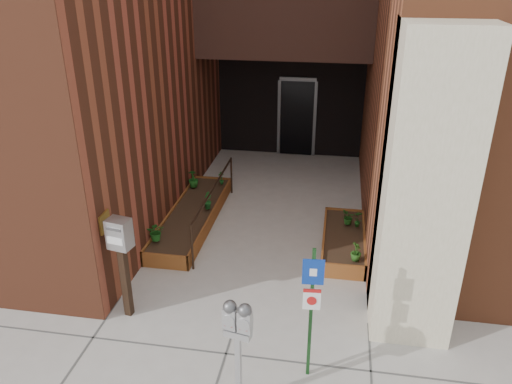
% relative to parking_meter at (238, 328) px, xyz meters
% --- Properties ---
extents(ground, '(80.00, 80.00, 0.00)m').
position_rel_parking_meter_xyz_m(ground, '(-0.36, 1.83, -1.20)').
color(ground, '#9E9991').
rests_on(ground, ground).
extents(planter_left, '(0.90, 3.60, 0.30)m').
position_rel_parking_meter_xyz_m(planter_left, '(-1.91, 4.53, -1.06)').
color(planter_left, brown).
rests_on(planter_left, ground).
extents(planter_right, '(0.80, 2.20, 0.30)m').
position_rel_parking_meter_xyz_m(planter_right, '(1.24, 4.03, -1.06)').
color(planter_right, brown).
rests_on(planter_right, ground).
extents(handrail, '(0.04, 3.34, 0.90)m').
position_rel_parking_meter_xyz_m(handrail, '(-1.41, 4.48, -0.45)').
color(handrail, black).
rests_on(handrail, ground).
extents(parking_meter, '(0.36, 0.19, 1.55)m').
position_rel_parking_meter_xyz_m(parking_meter, '(0.00, 0.00, 0.00)').
color(parking_meter, '#A8A8AA').
rests_on(parking_meter, ground).
extents(sign_post, '(0.27, 0.07, 1.94)m').
position_rel_parking_meter_xyz_m(sign_post, '(0.80, 0.64, -0.00)').
color(sign_post, '#153A17').
rests_on(sign_post, ground).
extents(payment_dropbox, '(0.37, 0.31, 1.67)m').
position_rel_parking_meter_xyz_m(payment_dropbox, '(-2.04, 1.44, 0.00)').
color(payment_dropbox, black).
rests_on(payment_dropbox, ground).
extents(shrub_left_a, '(0.39, 0.39, 0.36)m').
position_rel_parking_meter_xyz_m(shrub_left_a, '(-2.21, 3.21, -0.72)').
color(shrub_left_a, '#1E601B').
rests_on(shrub_left_a, planter_left).
extents(shrub_left_b, '(0.26, 0.26, 0.35)m').
position_rel_parking_meter_xyz_m(shrub_left_b, '(-1.61, 4.66, -0.72)').
color(shrub_left_b, '#17531D').
rests_on(shrub_left_b, planter_left).
extents(shrub_left_c, '(0.26, 0.26, 0.41)m').
position_rel_parking_meter_xyz_m(shrub_left_c, '(-2.21, 5.68, -0.69)').
color(shrub_left_c, '#185217').
rests_on(shrub_left_c, planter_left).
extents(shrub_left_d, '(0.23, 0.23, 0.32)m').
position_rel_parking_meter_xyz_m(shrub_left_d, '(-1.61, 5.94, -0.74)').
color(shrub_left_d, '#19591D').
rests_on(shrub_left_d, planter_left).
extents(shrub_right_a, '(0.19, 0.19, 0.33)m').
position_rel_parking_meter_xyz_m(shrub_right_a, '(1.44, 3.13, -0.73)').
color(shrub_right_a, '#235117').
rests_on(shrub_right_a, planter_right).
extents(shrub_right_b, '(0.19, 0.19, 0.34)m').
position_rel_parking_meter_xyz_m(shrub_right_b, '(1.49, 4.37, -0.73)').
color(shrub_right_b, '#1B5518').
rests_on(shrub_right_b, planter_right).
extents(shrub_right_c, '(0.30, 0.30, 0.29)m').
position_rel_parking_meter_xyz_m(shrub_right_c, '(1.31, 4.43, -0.75)').
color(shrub_right_c, '#1B5117').
rests_on(shrub_right_c, planter_right).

